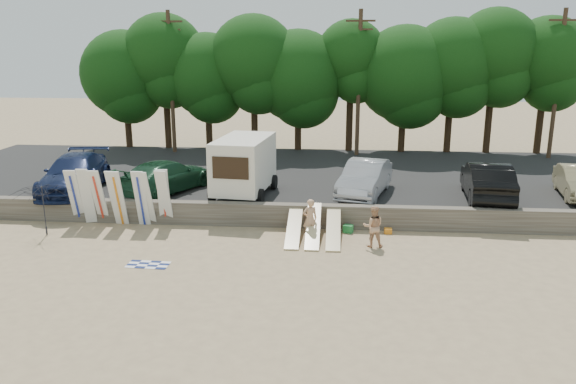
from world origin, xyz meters
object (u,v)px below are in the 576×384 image
(box_trailer, at_px, (244,163))
(car_2, at_px, (365,178))
(cooler, at_px, (348,229))
(beachgoer_a, at_px, (310,219))
(car_0, at_px, (75,174))
(beachgoer_b, at_px, (373,226))
(car_3, at_px, (487,181))
(car_1, at_px, (166,176))
(beach_umbrella, at_px, (43,209))

(box_trailer, xyz_separation_m, car_2, (5.65, 0.51, -0.72))
(car_2, height_order, cooler, car_2)
(box_trailer, relative_size, cooler, 11.86)
(beachgoer_a, xyz_separation_m, cooler, (1.55, 0.90, -0.67))
(car_0, xyz_separation_m, cooler, (13.10, -3.02, -1.40))
(car_2, bearing_deg, beachgoer_a, -103.03)
(car_0, xyz_separation_m, beachgoer_b, (14.02, -4.62, -0.75))
(car_2, relative_size, beachgoer_b, 3.03)
(box_trailer, xyz_separation_m, cooler, (4.84, -2.99, -2.07))
(beachgoer_b, bearing_deg, car_3, -140.05)
(car_0, distance_m, car_1, 4.43)
(box_trailer, bearing_deg, cooler, -25.58)
(car_1, bearing_deg, beach_umbrella, 75.32)
(car_2, relative_size, beach_umbrella, 2.03)
(car_1, bearing_deg, beachgoer_a, 173.08)
(beachgoer_a, xyz_separation_m, beach_umbrella, (-10.87, -0.50, 0.27))
(beach_umbrella, bearing_deg, car_3, 13.80)
(car_1, relative_size, beach_umbrella, 2.19)
(beachgoer_b, height_order, beach_umbrella, beach_umbrella)
(car_3, height_order, beachgoer_a, car_3)
(beachgoer_a, bearing_deg, cooler, -169.06)
(box_trailer, distance_m, car_3, 11.19)
(car_3, xyz_separation_m, beach_umbrella, (-18.76, -4.61, -0.48))
(car_1, distance_m, beachgoer_a, 8.31)
(car_2, xyz_separation_m, beachgoer_b, (0.11, -5.11, -0.70))
(car_0, height_order, beachgoer_b, car_0)
(car_2, bearing_deg, beachgoer_b, -73.58)
(cooler, bearing_deg, car_1, 177.12)
(beachgoer_a, bearing_deg, beachgoer_b, 145.01)
(box_trailer, height_order, cooler, box_trailer)
(car_3, relative_size, cooler, 13.88)
(car_1, height_order, car_3, car_3)
(car_3, distance_m, beachgoer_b, 7.28)
(car_2, relative_size, cooler, 12.97)
(beach_umbrella, bearing_deg, beachgoer_a, 2.61)
(beachgoer_b, xyz_separation_m, beach_umbrella, (-13.34, 0.21, 0.28))
(beachgoer_a, bearing_deg, car_1, -49.74)
(box_trailer, relative_size, beachgoer_a, 2.73)
(car_0, height_order, beach_umbrella, car_0)
(car_1, xyz_separation_m, beachgoer_b, (9.60, -4.93, -0.66))
(box_trailer, bearing_deg, beachgoer_a, -43.66)
(car_0, distance_m, beachgoer_a, 12.22)
(box_trailer, xyz_separation_m, beachgoer_b, (5.76, -4.60, -1.42))
(car_1, relative_size, cooler, 13.97)
(beachgoer_a, bearing_deg, car_2, -137.32)
(car_1, bearing_deg, car_3, -156.71)
(beachgoer_a, height_order, beach_umbrella, beach_umbrella)
(beachgoer_a, height_order, cooler, beachgoer_a)
(car_0, distance_m, car_2, 13.92)
(car_2, height_order, beach_umbrella, car_2)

